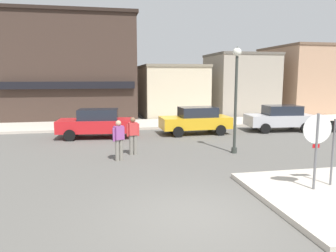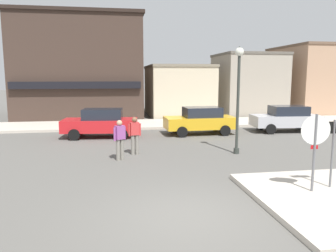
{
  "view_description": "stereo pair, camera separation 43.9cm",
  "coord_description": "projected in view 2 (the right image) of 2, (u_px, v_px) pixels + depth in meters",
  "views": [
    {
      "loc": [
        -2.03,
        -7.14,
        3.29
      ],
      "look_at": [
        0.31,
        4.5,
        1.5
      ],
      "focal_mm": 35.0,
      "sensor_mm": 36.0,
      "label": 1
    },
    {
      "loc": [
        -1.6,
        -7.22,
        3.29
      ],
      "look_at": [
        0.31,
        4.5,
        1.5
      ],
      "focal_mm": 35.0,
      "sensor_mm": 36.0,
      "label": 2
    }
  ],
  "objects": [
    {
      "name": "kerb_far",
      "position": [
        139.0,
        124.0,
        22.37
      ],
      "size": [
        80.0,
        4.0,
        0.15
      ],
      "primitive_type": "cube",
      "color": "beige",
      "rests_on": "ground"
    },
    {
      "name": "parked_car_nearest",
      "position": [
        101.0,
        123.0,
        17.86
      ],
      "size": [
        4.15,
        2.18,
        1.56
      ],
      "color": "red",
      "rests_on": "ground"
    },
    {
      "name": "building_storefront_right_near",
      "position": [
        309.0,
        80.0,
        30.12
      ],
      "size": [
        5.32,
        7.55,
        6.04
      ],
      "color": "tan",
      "rests_on": "ground"
    },
    {
      "name": "pedestrian_crossing_far",
      "position": [
        120.0,
        139.0,
        12.91
      ],
      "size": [
        0.51,
        0.38,
        1.61
      ],
      "color": "gray",
      "rests_on": "ground"
    },
    {
      "name": "pedestrian_crossing_near",
      "position": [
        135.0,
        134.0,
        13.87
      ],
      "size": [
        0.56,
        0.28,
        1.61
      ],
      "color": "gray",
      "rests_on": "ground"
    },
    {
      "name": "parked_car_third",
      "position": [
        286.0,
        118.0,
        19.73
      ],
      "size": [
        4.13,
        2.13,
        1.56
      ],
      "color": "#B7B7BC",
      "rests_on": "ground"
    },
    {
      "name": "building_corner_shop",
      "position": [
        83.0,
        68.0,
        27.89
      ],
      "size": [
        9.82,
        10.42,
        8.03
      ],
      "color": "#3D2D26",
      "rests_on": "ground"
    },
    {
      "name": "one_way_sign",
      "position": [
        333.0,
        147.0,
        9.26
      ],
      "size": [
        0.6,
        0.08,
        2.1
      ],
      "color": "slate",
      "rests_on": "ground"
    },
    {
      "name": "stop_sign",
      "position": [
        315.0,
        143.0,
        8.9
      ],
      "size": [
        0.82,
        0.11,
        2.3
      ],
      "color": "slate",
      "rests_on": "ground"
    },
    {
      "name": "parked_car_second",
      "position": [
        200.0,
        120.0,
        18.87
      ],
      "size": [
        4.05,
        1.98,
        1.56
      ],
      "color": "gold",
      "rests_on": "ground"
    },
    {
      "name": "building_storefront_left_mid",
      "position": [
        248.0,
        84.0,
        28.43
      ],
      "size": [
        5.21,
        5.49,
        5.24
      ],
      "color": "#9E9384",
      "rests_on": "ground"
    },
    {
      "name": "lamp_post",
      "position": [
        238.0,
        85.0,
        13.72
      ],
      "size": [
        0.36,
        0.36,
        4.54
      ],
      "color": "#333833",
      "rests_on": "ground"
    },
    {
      "name": "building_storefront_left_near",
      "position": [
        177.0,
        90.0,
        28.41
      ],
      "size": [
        5.15,
        7.38,
        4.24
      ],
      "color": "beige",
      "rests_on": "ground"
    },
    {
      "name": "ground_plane",
      "position": [
        185.0,
        216.0,
        7.79
      ],
      "size": [
        160.0,
        160.0,
        0.0
      ],
      "primitive_type": "plane",
      "color": "#5B5954"
    }
  ]
}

